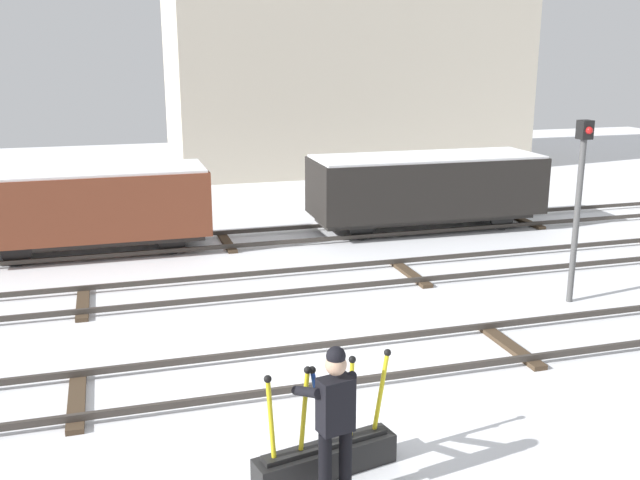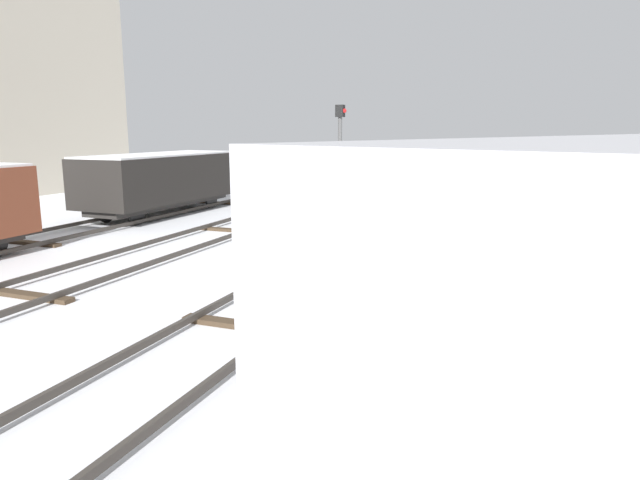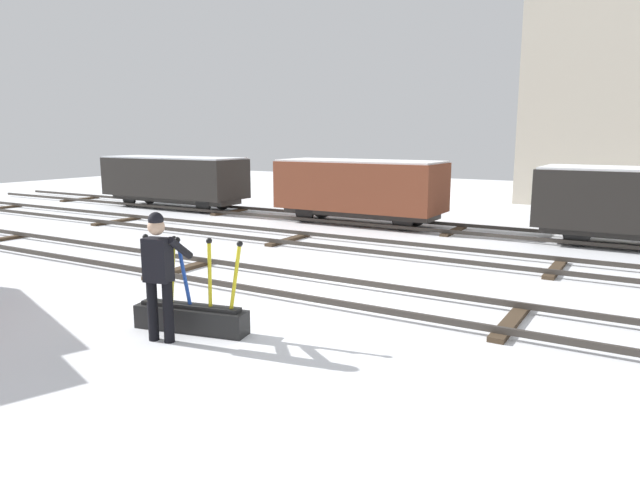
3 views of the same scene
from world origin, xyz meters
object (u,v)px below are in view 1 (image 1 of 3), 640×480
signal_post (579,192)px  freight_car_mid_siding (426,186)px  switch_lever_frame (326,455)px  freight_car_back_track (93,205)px  rail_worker (334,414)px

signal_post → freight_car_mid_siding: bearing=92.7°
switch_lever_frame → freight_car_mid_siding: (6.21, 10.90, 0.98)m
signal_post → freight_car_back_track: 11.22m
freight_car_mid_siding → freight_car_back_track: bearing=-179.0°
signal_post → freight_car_back_track: bearing=145.1°
rail_worker → freight_car_back_track: bearing=90.9°
rail_worker → freight_car_mid_siding: (6.27, 11.42, 0.15)m
switch_lever_frame → rail_worker: rail_worker is taller
rail_worker → signal_post: (6.57, 5.03, 1.17)m
signal_post → freight_car_mid_siding: size_ratio=0.57×
freight_car_back_track → signal_post: bearing=-35.0°
rail_worker → freight_car_back_track: size_ratio=0.34×
freight_car_mid_siding → rail_worker: bearing=-117.8°
switch_lever_frame → signal_post: bearing=22.8°
freight_car_mid_siding → switch_lever_frame: bearing=-118.7°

